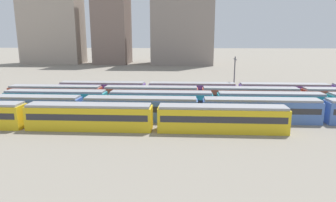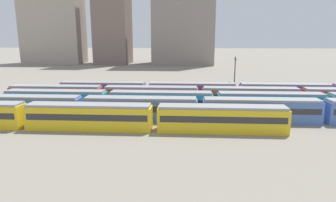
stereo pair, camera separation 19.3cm
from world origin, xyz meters
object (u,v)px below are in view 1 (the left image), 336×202
train_track_1 (261,110)px  train_track_2 (326,104)px  train_track_0 (90,116)px  catenary_pole_1 (234,75)px  train_track_4 (284,92)px  train_track_3 (200,96)px

train_track_1 → train_track_2: size_ratio=0.83×
train_track_0 → catenary_pole_1: catenary_pole_1 is taller
train_track_1 → train_track_2: same height
train_track_1 → train_track_4: size_ratio=1.00×
train_track_1 → train_track_0: bearing=-168.5°
train_track_0 → train_track_2: bearing=15.4°
train_track_0 → train_track_4: bearing=31.5°
catenary_pole_1 → train_track_0: bearing=-135.4°
train_track_2 → train_track_4: same height
train_track_0 → train_track_3: 22.76m
train_track_2 → catenary_pole_1: catenary_pole_1 is taller
train_track_3 → catenary_pole_1: 11.78m
train_track_1 → train_track_4: (8.45, 15.60, 0.00)m
train_track_0 → train_track_4: size_ratio=0.60×
train_track_1 → train_track_4: 17.74m
train_track_4 → catenary_pole_1: (-9.70, 3.12, 3.12)m
train_track_1 → train_track_2: (12.28, 5.20, 0.00)m
train_track_3 → train_track_2: bearing=-13.7°
train_track_0 → train_track_2: same height
train_track_4 → catenary_pole_1: bearing=162.2°
train_track_1 → catenary_pole_1: 19.02m
train_track_4 → train_track_1: bearing=-118.5°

